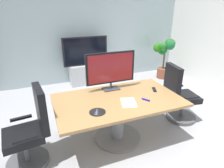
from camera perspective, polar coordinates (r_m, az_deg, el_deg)
ground_plane at (r=3.12m, az=4.28°, el=-18.33°), size 7.32×7.32×0.00m
wall_back_glass_partition at (r=5.41m, az=-10.54°, el=15.88°), size 6.31×0.10×2.93m
conference_table at (r=3.00m, az=1.79°, el=-7.67°), size 1.90×1.12×0.72m
office_chair_left at (r=2.83m, az=-23.15°, el=-13.58°), size 0.62×0.60×1.09m
office_chair_right at (r=3.75m, az=19.40°, el=-3.92°), size 0.63×0.61×1.09m
tv_monitor at (r=3.12m, az=-0.32°, el=4.56°), size 0.84×0.18×0.64m
wall_display_unit at (r=5.30m, az=-7.74°, el=4.62°), size 1.20×0.36×1.31m
potted_plant at (r=5.88m, az=15.50°, el=8.84°), size 0.59×0.63×1.17m
conference_phone at (r=2.55m, az=-4.37°, el=-7.90°), size 0.22×0.22×0.07m
remote_control at (r=3.28m, az=12.54°, el=-1.63°), size 0.11×0.18×0.02m
whiteboard_marker at (r=2.90m, az=10.10°, el=-4.67°), size 0.09×0.12×0.02m
paper_notepad at (r=2.80m, az=4.98°, el=-5.55°), size 0.29×0.35×0.01m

